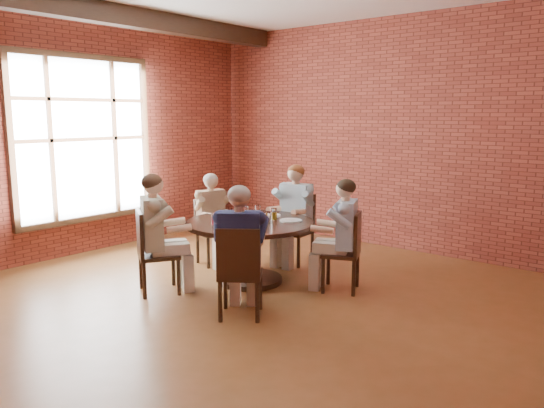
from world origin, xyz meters
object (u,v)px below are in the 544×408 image
Objects in this scene: chair_b at (297,225)px; diner_c at (213,219)px; chair_a at (348,249)px; chair_e at (239,269)px; dining_table at (250,239)px; chair_c at (211,228)px; diner_e at (240,252)px; diner_a at (341,236)px; diner_b at (294,215)px; chair_d at (151,249)px; smartphone at (237,230)px; diner_d at (158,234)px.

chair_b is 0.77× the size of diner_c.
chair_a is 0.98× the size of chair_e.
chair_c is (-0.98, 0.29, -0.05)m from dining_table.
chair_c is 2.00m from diner_e.
diner_b reaches higher than diner_a.
dining_table is at bearing -90.00° from diner_e.
dining_table is 1.25× the size of diner_c.
chair_d is (-0.49, -2.09, 0.00)m from chair_b.
chair_d is (-0.50, -2.00, -0.15)m from diner_b.
chair_d reaches higher than chair_b.
diner_e is (1.56, -1.14, 0.05)m from diner_c.
smartphone is at bearing -83.28° from chair_b.
chair_a is 0.68× the size of diner_b.
diner_e reaches higher than chair_b.
chair_d is (-1.60, -1.44, -0.13)m from diner_a.
diner_a is 1.41m from chair_e.
chair_e is (0.80, -1.93, -0.16)m from diner_b.
diner_c is at bearing 127.96° from smartphone.
diner_c is at bearing -143.79° from diner_b.
dining_table is at bearing -90.00° from diner_d.
chair_a is 6.98× the size of smartphone.
chair_b is at bearing -141.21° from chair_a.
chair_d is 1.02× the size of chair_e.
dining_table is 1.09m from diner_a.
chair_c is 1.47m from smartphone.
chair_c is at bearing 128.76° from smartphone.
smartphone is at bearing -82.90° from diner_b.
dining_table is 1.13× the size of diner_d.
diner_d is at bearing -144.46° from chair_c.
chair_c is (-1.97, -0.15, -0.16)m from diner_a.
diner_a is at bearing 23.65° from dining_table.
chair_d reaches higher than smartphone.
diner_d is 10.35× the size of smartphone.
diner_b reaches higher than diner_e.
chair_c is at bearing -146.83° from diner_b.
diner_b is (-1.10, 0.56, 0.02)m from diner_a.
diner_e is at bearing -109.02° from chair_c.
diner_b is 1.41× the size of chair_d.
diner_b reaches higher than chair_e.
diner_a is 0.97× the size of diner_e.
diner_d reaches higher than chair_e.
chair_c is 6.72× the size of smartphone.
diner_d is at bearing -90.00° from chair_d.
chair_a is 2.05m from chair_c.
chair_b is at bearing -27.95° from diner_c.
chair_e is (-0.30, -1.37, -0.14)m from diner_a.
chair_d is at bearing -147.34° from chair_c.
chair_a is at bearing -107.63° from chair_d.
smartphone is (-0.83, -0.95, 0.26)m from chair_a.
diner_d reaches higher than diner_c.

